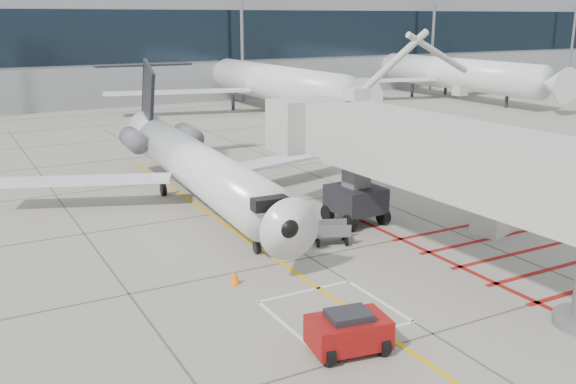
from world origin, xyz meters
TOP-DOWN VIEW (x-y plane):
  - ground_plane at (0.00, 0.00)m, footprint 260.00×260.00m
  - regional_jet at (-1.40, 12.02)m, footprint 23.59×28.92m
  - jet_bridge at (4.79, 0.80)m, footprint 10.32×20.47m
  - pushback_tug at (-3.10, -3.58)m, footprint 2.67×1.90m
  - baggage_cart at (1.77, 5.10)m, footprint 1.97×1.61m
  - ground_power_unit at (9.72, 2.66)m, footprint 2.72×2.03m
  - cone_nose at (-4.06, 2.93)m, footprint 0.41×0.41m
  - cone_side at (0.28, 6.63)m, footprint 0.39×0.39m
  - terminal_building at (10.00, 70.00)m, footprint 180.00×28.00m
  - terminal_glass_band at (10.00, 55.95)m, footprint 180.00×0.10m
  - bg_aircraft_c at (18.81, 46.00)m, footprint 34.69×38.54m
  - bg_aircraft_d at (44.54, 46.00)m, footprint 34.68×38.54m

SIDE VIEW (x-z plane):
  - ground_plane at x=0.00m, z-range 0.00..0.00m
  - cone_side at x=0.28m, z-range 0.00..0.55m
  - cone_nose at x=-4.06m, z-range 0.00..0.57m
  - baggage_cart at x=1.77m, z-range 0.00..1.07m
  - pushback_tug at x=-3.10m, z-range 0.00..1.43m
  - ground_power_unit at x=9.72m, z-range 0.00..1.92m
  - regional_jet at x=-1.40m, z-range 0.00..7.23m
  - jet_bridge at x=4.79m, z-range 0.00..8.04m
  - bg_aircraft_d at x=44.54m, z-range 0.00..11.56m
  - bg_aircraft_c at x=18.81m, z-range 0.00..11.56m
  - terminal_building at x=10.00m, z-range 0.00..14.00m
  - terminal_glass_band at x=10.00m, z-range 5.00..11.00m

